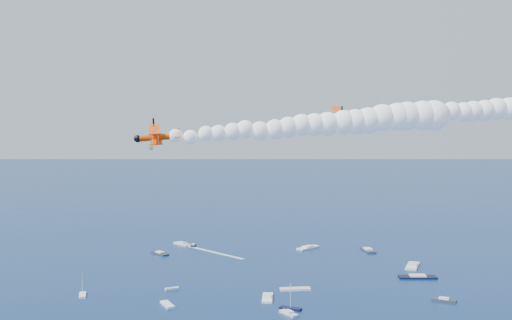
# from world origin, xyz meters

# --- Properties ---
(biplane_lead) EXTENTS (10.57, 11.79, 8.40)m
(biplane_lead) POSITION_xyz_m (8.02, 34.29, 58.18)
(biplane_lead) COLOR #F73F05
(biplane_trail) EXTENTS (11.16, 12.57, 7.81)m
(biplane_trail) POSITION_xyz_m (-23.25, 13.96, 55.12)
(biplane_trail) COLOR #EA4304
(smoke_trail_lead) EXTENTS (57.21, 45.03, 10.08)m
(smoke_trail_lead) POSITION_xyz_m (33.23, 45.75, 60.27)
(smoke_trail_lead) COLOR white
(smoke_trail_trail) EXTENTS (57.06, 41.60, 10.08)m
(smoke_trail_trail) POSITION_xyz_m (2.48, 24.20, 57.21)
(smoke_trail_trail) COLOR white
(spectator_boats) EXTENTS (202.99, 168.95, 0.70)m
(spectator_boats) POSITION_xyz_m (-5.95, 119.17, 0.35)
(spectator_boats) COLOR silver
(spectator_boats) RESTS_ON ground
(boat_wakes) EXTENTS (67.99, 139.83, 0.04)m
(boat_wakes) POSITION_xyz_m (-79.71, 112.91, 0.03)
(boat_wakes) COLOR white
(boat_wakes) RESTS_ON ground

